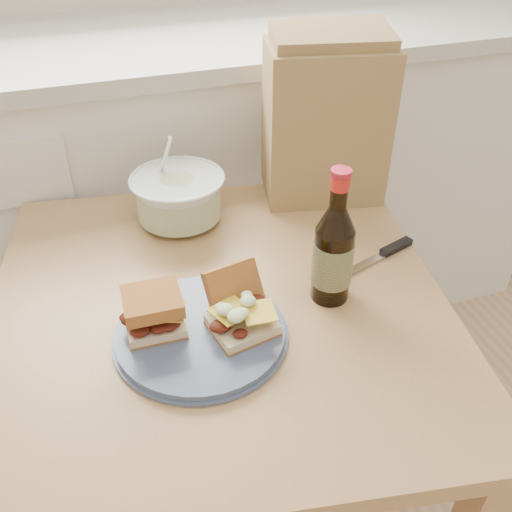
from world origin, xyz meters
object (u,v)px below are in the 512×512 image
object	(u,v)px
plate	(201,333)
paper_bag	(325,123)
coleslaw_bowl	(179,199)
dining_table	(221,341)
beer_bottle	(333,253)

from	to	relation	value
plate	paper_bag	distance (m)	0.57
coleslaw_bowl	plate	bearing A→B (deg)	-97.22
plate	coleslaw_bowl	world-z (taller)	coleslaw_bowl
dining_table	beer_bottle	bearing A→B (deg)	-4.42
beer_bottle	paper_bag	bearing A→B (deg)	62.59
dining_table	paper_bag	distance (m)	0.52
paper_bag	plate	bearing A→B (deg)	-122.94
plate	beer_bottle	size ratio (longest dim) A/B	1.10
dining_table	plate	world-z (taller)	plate
coleslaw_bowl	beer_bottle	distance (m)	0.39
plate	coleslaw_bowl	bearing A→B (deg)	82.78
dining_table	plate	xyz separation A→B (m)	(-0.05, -0.08, 0.11)
plate	paper_bag	size ratio (longest dim) A/B	0.84
beer_bottle	plate	bearing A→B (deg)	-179.17
beer_bottle	coleslaw_bowl	bearing A→B (deg)	114.76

